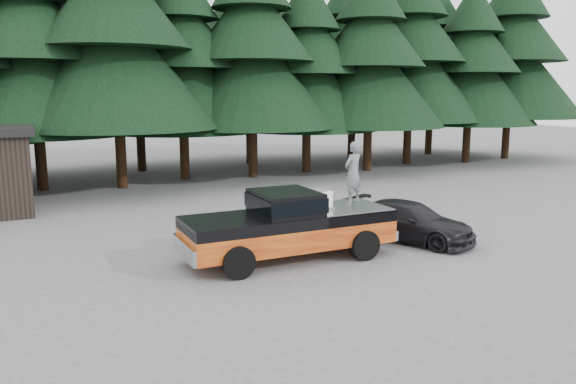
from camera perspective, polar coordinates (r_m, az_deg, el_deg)
name	(u,v)px	position (r m, az deg, el deg)	size (l,w,h in m)	color
ground	(254,270)	(14.81, -3.46, -7.90)	(120.00, 120.00, 0.00)	#4F4F51
pickup_truck	(289,236)	(15.55, 0.06, -4.45)	(6.00, 2.04, 1.33)	orange
truck_cab	(285,202)	(15.29, -0.28, -1.01)	(1.66, 1.90, 0.59)	black
air_compressor	(316,201)	(15.75, 2.88, -0.87)	(0.72, 0.60, 0.49)	white
man_on_bed	(353,173)	(16.60, 6.62, 1.97)	(0.67, 0.44, 1.82)	slate
parked_car	(409,221)	(17.89, 12.18, -2.94)	(1.69, 4.15, 1.21)	black
treeline	(135,29)	(30.95, -15.32, 15.65)	(60.15, 16.05, 17.50)	black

